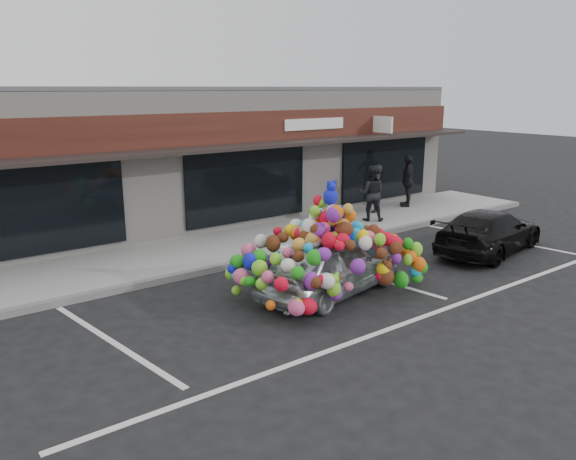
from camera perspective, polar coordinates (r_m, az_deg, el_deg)
ground at (r=11.52m, az=-1.82°, el=-7.54°), size 90.00×90.00×0.00m
shop_building at (r=18.39m, az=-17.29°, el=7.02°), size 24.00×7.20×4.31m
sidewalk at (r=14.78m, az=-10.78°, el=-2.53°), size 26.00×3.00×0.15m
kerb at (r=13.50m, az=-7.94°, el=-4.02°), size 26.00×0.18×0.16m
parking_stripe_left at (r=10.36m, az=-17.39°, el=-10.81°), size 0.73×4.37×0.01m
parking_stripe_mid at (r=13.36m, az=7.59°, el=-4.53°), size 0.73×4.37×0.01m
parking_stripe_right at (r=17.44m, az=20.41°, el=-0.84°), size 0.73×4.37×0.01m
lane_line at (r=11.23m, az=13.63°, el=-8.53°), size 14.00×0.12×0.01m
toy_car at (r=11.89m, az=4.37°, el=-2.90°), size 2.70×4.21×2.30m
black_sedan at (r=15.81m, az=19.75°, el=-0.13°), size 2.32×4.21×1.16m
pedestrian_a at (r=19.26m, az=8.89°, el=4.18°), size 0.71×0.65×1.63m
pedestrian_b at (r=18.00m, az=8.43°, el=3.72°), size 1.08×1.07×1.76m
pedestrian_c at (r=20.44m, az=12.05°, el=4.93°), size 1.10×1.08×1.85m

